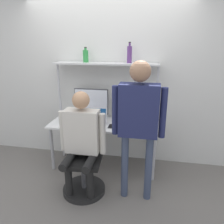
{
  "coord_description": "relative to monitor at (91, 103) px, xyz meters",
  "views": [
    {
      "loc": [
        0.69,
        -2.7,
        1.92
      ],
      "look_at": [
        0.21,
        -0.15,
        1.07
      ],
      "focal_mm": 35.0,
      "sensor_mm": 36.0,
      "label": 1
    }
  ],
  "objects": [
    {
      "name": "office_chair",
      "position": [
        0.1,
        -0.79,
        -0.7
      ],
      "size": [
        0.56,
        0.56,
        0.94
      ],
      "color": "black",
      "rests_on": "ground_plane"
    },
    {
      "name": "bottle_green",
      "position": [
        -0.07,
        0.02,
        0.71
      ],
      "size": [
        0.08,
        0.08,
        0.22
      ],
      "color": "#2D8C3F",
      "rests_on": "shelf_unit"
    },
    {
      "name": "shelf_unit",
      "position": [
        0.24,
        0.02,
        0.39
      ],
      "size": [
        1.57,
        0.28,
        1.62
      ],
      "color": "silver",
      "rests_on": "ground_plane"
    },
    {
      "name": "person_standing",
      "position": [
        0.79,
        -0.81,
        0.12
      ],
      "size": [
        0.62,
        0.23,
        1.73
      ],
      "color": "#38425B",
      "rests_on": "ground_plane"
    },
    {
      "name": "wall_back",
      "position": [
        0.24,
        0.2,
        0.36
      ],
      "size": [
        8.0,
        0.06,
        2.7
      ],
      "color": "silver",
      "rests_on": "ground_plane"
    },
    {
      "name": "cell_phone",
      "position": [
        0.36,
        -0.26,
        -0.27
      ],
      "size": [
        0.07,
        0.15,
        0.01
      ],
      "color": "black",
      "rests_on": "desk"
    },
    {
      "name": "desk",
      "position": [
        0.24,
        -0.15,
        -0.35
      ],
      "size": [
        1.65,
        0.63,
        0.72
      ],
      "color": "white",
      "rests_on": "ground_plane"
    },
    {
      "name": "monitor",
      "position": [
        0.0,
        0.0,
        0.0
      ],
      "size": [
        0.54,
        0.19,
        0.49
      ],
      "color": "#333338",
      "rests_on": "desk"
    },
    {
      "name": "ground_plane",
      "position": [
        0.24,
        -0.48,
        -0.99
      ],
      "size": [
        12.0,
        12.0,
        0.0
      ],
      "primitive_type": "plane",
      "color": "slate"
    },
    {
      "name": "bottle_purple",
      "position": [
        0.58,
        0.02,
        0.75
      ],
      "size": [
        0.07,
        0.07,
        0.29
      ],
      "color": "#593372",
      "rests_on": "shelf_unit"
    },
    {
      "name": "laptop",
      "position": [
        0.13,
        -0.21,
        -0.2
      ],
      "size": [
        0.3,
        0.25,
        0.25
      ],
      "color": "silver",
      "rests_on": "desk"
    },
    {
      "name": "person_seated",
      "position": [
        0.11,
        -0.84,
        -0.19
      ],
      "size": [
        0.59,
        0.46,
        1.36
      ],
      "color": "black",
      "rests_on": "ground_plane"
    }
  ]
}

